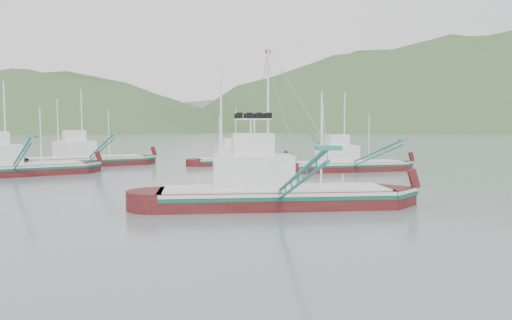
{
  "coord_description": "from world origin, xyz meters",
  "views": [
    {
      "loc": [
        -0.84,
        -33.82,
        6.08
      ],
      "look_at": [
        0.0,
        6.0,
        3.2
      ],
      "focal_mm": 35.0,
      "sensor_mm": 36.0,
      "label": 1
    }
  ],
  "objects_px": {
    "bg_boat_right": "(346,156)",
    "bg_boat_extra": "(86,149)",
    "bg_boat_far": "(238,153)",
    "bg_boat_left": "(10,155)",
    "main_boat": "(272,183)"
  },
  "relations": [
    {
      "from": "bg_boat_left",
      "to": "bg_boat_right",
      "type": "distance_m",
      "value": 40.8
    },
    {
      "from": "bg_boat_far",
      "to": "bg_boat_extra",
      "type": "xyz_separation_m",
      "value": [
        -21.85,
        -2.02,
        0.74
      ]
    },
    {
      "from": "main_boat",
      "to": "bg_boat_left",
      "type": "distance_m",
      "value": 37.06
    },
    {
      "from": "bg_boat_far",
      "to": "bg_boat_right",
      "type": "height_order",
      "value": "bg_boat_right"
    },
    {
      "from": "bg_boat_far",
      "to": "bg_boat_right",
      "type": "relative_size",
      "value": 0.83
    },
    {
      "from": "bg_boat_left",
      "to": "bg_boat_right",
      "type": "relative_size",
      "value": 1.02
    },
    {
      "from": "bg_boat_right",
      "to": "bg_boat_extra",
      "type": "xyz_separation_m",
      "value": [
        -36.03,
        8.38,
        0.55
      ]
    },
    {
      "from": "bg_boat_right",
      "to": "bg_boat_far",
      "type": "bearing_deg",
      "value": 130.88
    },
    {
      "from": "main_boat",
      "to": "bg_boat_extra",
      "type": "xyz_separation_m",
      "value": [
        -24.93,
        36.07,
        0.72
      ]
    },
    {
      "from": "bg_boat_left",
      "to": "bg_boat_extra",
      "type": "height_order",
      "value": "same"
    },
    {
      "from": "bg_boat_far",
      "to": "bg_boat_right",
      "type": "distance_m",
      "value": 17.58
    },
    {
      "from": "bg_boat_right",
      "to": "bg_boat_left",
      "type": "bearing_deg",
      "value": 174.36
    },
    {
      "from": "main_boat",
      "to": "bg_boat_far",
      "type": "height_order",
      "value": "main_boat"
    },
    {
      "from": "bg_boat_left",
      "to": "bg_boat_far",
      "type": "relative_size",
      "value": 1.22
    },
    {
      "from": "main_boat",
      "to": "bg_boat_left",
      "type": "bearing_deg",
      "value": 137.68
    }
  ]
}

